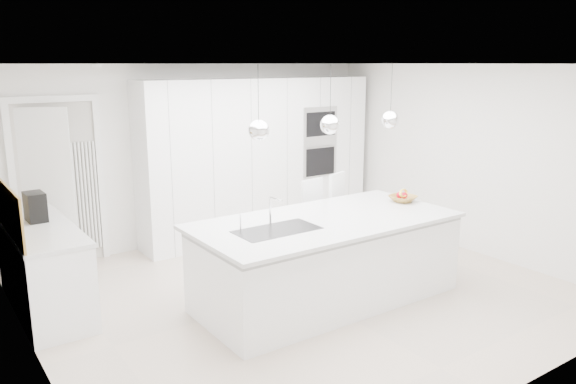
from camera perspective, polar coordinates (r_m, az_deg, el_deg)
floor at (r=6.39m, az=1.56°, el=-10.16°), size 5.50×5.50×0.00m
wall_back at (r=8.12m, az=-8.93°, el=3.90°), size 5.50×0.00×5.50m
wall_left at (r=4.94m, az=-24.99°, el=-3.05°), size 0.00×5.00×5.00m
ceiling at (r=5.87m, az=1.72°, el=12.87°), size 5.50×5.50×0.00m
tall_cabinets at (r=8.26m, az=-2.99°, el=3.49°), size 3.60×0.60×2.30m
oven_stack at (r=8.49m, az=3.30°, el=5.11°), size 0.62×0.04×1.05m
doorway_frame at (r=7.50m, az=-22.25°, el=0.59°), size 1.11×0.08×2.13m
hallway_door at (r=7.41m, az=-24.02°, el=0.12°), size 0.76×0.38×2.00m
radiator at (r=7.60m, az=-19.78°, el=-0.41°), size 0.32×0.04×1.40m
left_base_cabinets at (r=6.36m, az=-23.58°, el=-7.24°), size 0.60×1.80×0.86m
left_worktop at (r=6.23m, az=-23.95°, el=-3.34°), size 0.62×1.82×0.04m
oak_backsplash at (r=6.12m, az=-26.82°, el=-1.28°), size 0.02×1.80×0.50m
island_base at (r=6.07m, az=4.05°, el=-7.11°), size 2.80×1.20×0.86m
island_worktop at (r=5.97m, az=3.82°, el=-2.91°), size 2.84×1.40×0.04m
island_sink at (r=5.58m, az=-1.12°, el=-4.67°), size 0.84×0.44×0.18m
island_tap at (r=5.70m, az=-1.83°, el=-1.88°), size 0.02×0.02×0.30m
pendant_left at (r=5.24m, az=-3.00°, el=6.27°), size 0.20×0.20×0.20m
pendant_mid at (r=5.73m, az=4.28°, el=6.83°), size 0.20×0.20×0.20m
pendant_right at (r=6.30m, az=10.35°, el=7.21°), size 0.20×0.20×0.20m
fruit_bowl at (r=6.80m, az=11.58°, el=-0.66°), size 0.34×0.34×0.08m
espresso_machine at (r=6.39m, az=-24.30°, el=-1.38°), size 0.19×0.29×0.30m
bar_stool_left at (r=6.94m, az=3.13°, el=-3.44°), size 0.43×0.55×1.10m
bar_stool_right at (r=7.15m, az=5.71°, el=-2.84°), size 0.54×0.63×1.14m
apple_a at (r=6.82m, az=11.73°, el=-0.36°), size 0.08×0.08×0.08m
apple_b at (r=6.84m, az=11.26°, el=-0.31°), size 0.08×0.08×0.08m
banana_bunch at (r=6.77m, az=11.64°, el=-0.11°), size 0.22×0.16×0.20m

